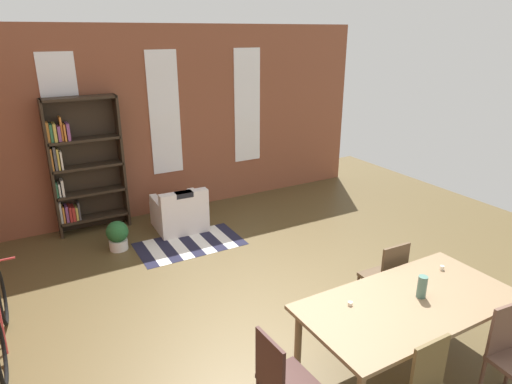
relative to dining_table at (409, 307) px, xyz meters
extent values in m
plane|color=brown|center=(-0.63, 0.92, -0.70)|extent=(10.99, 10.99, 0.00)
cube|color=brown|center=(-0.63, 5.20, 0.95)|extent=(8.06, 0.12, 3.31)
cube|color=white|center=(-2.28, 5.13, 1.12)|extent=(0.55, 0.02, 2.15)
cube|color=white|center=(-0.63, 5.13, 1.12)|extent=(0.55, 0.02, 2.15)
cube|color=white|center=(1.02, 5.13, 1.12)|extent=(0.55, 0.02, 2.15)
cube|color=#7E6547|center=(0.00, 0.00, 0.05)|extent=(2.15, 1.06, 0.04)
cylinder|color=#7E6547|center=(0.97, -0.43, -0.33)|extent=(0.07, 0.07, 0.73)
cylinder|color=#7E6547|center=(-0.97, 0.43, -0.33)|extent=(0.07, 0.07, 0.73)
cylinder|color=#7E6547|center=(0.97, 0.43, -0.33)|extent=(0.07, 0.07, 0.73)
cylinder|color=#4C7266|center=(0.14, 0.00, 0.18)|extent=(0.09, 0.09, 0.22)
cylinder|color=silver|center=(-0.54, 0.23, 0.09)|extent=(0.04, 0.04, 0.03)
cylinder|color=silver|center=(0.75, 0.25, 0.10)|extent=(0.04, 0.04, 0.05)
cube|color=brown|center=(-0.48, -0.64, 0.00)|extent=(0.38, 0.03, 0.50)
cube|color=brown|center=(0.50, -0.65, 0.00)|extent=(0.38, 0.07, 0.50)
cylinder|color=brown|center=(0.32, -0.63, -0.49)|extent=(0.04, 0.04, 0.43)
cylinder|color=brown|center=(0.68, -0.67, -0.49)|extent=(0.04, 0.04, 0.43)
cube|color=#4E3B28|center=(0.48, 0.83, -0.25)|extent=(0.41, 0.41, 0.04)
cube|color=#4E3B28|center=(0.48, 0.64, 0.00)|extent=(0.38, 0.04, 0.50)
cylinder|color=#4E3B28|center=(0.67, 1.00, -0.49)|extent=(0.04, 0.04, 0.43)
cylinder|color=#4E3B28|center=(0.31, 1.02, -0.49)|extent=(0.04, 0.04, 0.43)
cylinder|color=#4E3B28|center=(0.66, 0.64, -0.49)|extent=(0.04, 0.04, 0.43)
cylinder|color=#4E3B28|center=(0.30, 0.66, -0.49)|extent=(0.04, 0.04, 0.43)
cube|color=#3B221E|center=(-1.37, 0.00, -0.25)|extent=(0.42, 0.42, 0.04)
cube|color=#3B221E|center=(-1.56, -0.01, 0.00)|extent=(0.05, 0.38, 0.50)
cylinder|color=#3B221E|center=(-1.20, 0.19, -0.49)|extent=(0.04, 0.04, 0.43)
cube|color=#2D2319|center=(-2.59, 4.94, 0.41)|extent=(0.04, 0.30, 2.23)
cube|color=#2D2319|center=(-1.49, 4.94, 0.41)|extent=(0.04, 0.30, 2.23)
cube|color=#2D2319|center=(-2.04, 5.09, 0.41)|extent=(1.14, 0.01, 2.23)
cube|color=#2D2319|center=(-2.04, 4.94, -0.48)|extent=(1.10, 0.30, 0.04)
cube|color=white|center=(-2.55, 4.94, -0.28)|extent=(0.04, 0.19, 0.35)
cube|color=orange|center=(-2.51, 4.94, -0.33)|extent=(0.03, 0.22, 0.26)
cube|color=#8C4C8C|center=(-2.46, 4.94, -0.33)|extent=(0.04, 0.20, 0.27)
cube|color=#B22D28|center=(-2.41, 4.94, -0.33)|extent=(0.04, 0.24, 0.26)
cube|color=#B22D28|center=(-2.36, 4.94, -0.34)|extent=(0.05, 0.23, 0.24)
cube|color=gold|center=(-2.31, 4.94, -0.34)|extent=(0.03, 0.20, 0.23)
cube|color=#4C4C51|center=(-2.27, 4.94, -0.31)|extent=(0.03, 0.20, 0.29)
cube|color=#2D2319|center=(-2.04, 4.94, -0.03)|extent=(1.10, 0.30, 0.04)
cube|color=#33724C|center=(-2.55, 4.94, 0.11)|extent=(0.03, 0.23, 0.24)
cube|color=white|center=(-2.52, 4.94, 0.10)|extent=(0.03, 0.19, 0.21)
cube|color=white|center=(-2.47, 4.94, 0.12)|extent=(0.04, 0.20, 0.27)
cube|color=#2D2319|center=(-2.04, 4.94, 0.41)|extent=(1.10, 0.30, 0.04)
cube|color=orange|center=(-2.56, 4.94, 0.61)|extent=(0.03, 0.22, 0.35)
cube|color=#4C4C51|center=(-2.51, 4.94, 0.62)|extent=(0.04, 0.23, 0.37)
cube|color=gold|center=(-2.47, 4.94, 0.60)|extent=(0.03, 0.24, 0.33)
cube|color=white|center=(-2.42, 4.94, 0.58)|extent=(0.03, 0.22, 0.29)
cube|color=#2D2319|center=(-2.04, 4.94, 0.86)|extent=(1.10, 0.30, 0.04)
cube|color=orange|center=(-2.55, 4.94, 1.03)|extent=(0.04, 0.18, 0.31)
cube|color=#33724C|center=(-2.50, 4.94, 1.02)|extent=(0.04, 0.20, 0.27)
cube|color=gold|center=(-2.45, 4.94, 1.02)|extent=(0.04, 0.23, 0.28)
cube|color=#8C4C8C|center=(-2.39, 4.94, 1.00)|extent=(0.04, 0.21, 0.23)
cube|color=orange|center=(-2.35, 4.94, 1.07)|extent=(0.03, 0.17, 0.37)
cube|color=orange|center=(-2.31, 4.94, 1.01)|extent=(0.03, 0.25, 0.26)
cube|color=#8C4C8C|center=(-2.26, 4.94, 1.01)|extent=(0.04, 0.25, 0.27)
cube|color=#2D2319|center=(-2.04, 4.94, 1.51)|extent=(1.10, 0.30, 0.04)
cube|color=silver|center=(-0.77, 4.29, -0.50)|extent=(0.83, 0.83, 0.40)
cube|color=silver|center=(-0.78, 3.97, -0.13)|extent=(0.81, 0.19, 0.35)
cube|color=silver|center=(-0.43, 4.28, -0.23)|extent=(0.15, 0.72, 0.15)
cube|color=silver|center=(-1.11, 4.31, -0.23)|extent=(0.15, 0.72, 0.15)
cube|color=black|center=(-0.78, 3.97, 0.01)|extent=(0.29, 0.18, 0.08)
torus|color=black|center=(-3.47, 1.78, -0.39)|extent=(0.06, 0.67, 0.67)
torus|color=black|center=(-3.44, 2.83, -0.39)|extent=(0.06, 0.67, 0.67)
cylinder|color=silver|center=(-1.87, 3.98, -0.62)|extent=(0.28, 0.28, 0.16)
sphere|color=#235B2D|center=(-1.87, 3.98, -0.40)|extent=(0.34, 0.34, 0.34)
cube|color=#1E1E33|center=(-1.58, 3.61, -0.70)|extent=(0.18, 0.93, 0.01)
cube|color=white|center=(-1.40, 3.61, -0.70)|extent=(0.18, 0.93, 0.01)
cube|color=#1E1E33|center=(-1.22, 3.61, -0.70)|extent=(0.18, 0.93, 0.01)
cube|color=white|center=(-1.04, 3.61, -0.70)|extent=(0.18, 0.93, 0.01)
cube|color=#1E1E33|center=(-0.85, 3.61, -0.70)|extent=(0.18, 0.93, 0.01)
cube|color=white|center=(-0.67, 3.61, -0.70)|extent=(0.18, 0.93, 0.01)
cube|color=#1E1E33|center=(-0.49, 3.61, -0.70)|extent=(0.18, 0.93, 0.01)
cube|color=white|center=(-0.31, 3.61, -0.70)|extent=(0.18, 0.93, 0.01)
cube|color=#1E1E33|center=(-0.13, 3.61, -0.70)|extent=(0.18, 0.93, 0.01)
camera|label=1|loc=(-3.03, -2.40, 2.48)|focal=30.97mm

